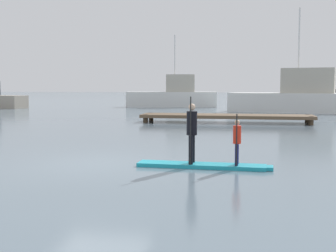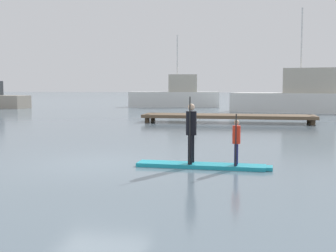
# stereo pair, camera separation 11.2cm
# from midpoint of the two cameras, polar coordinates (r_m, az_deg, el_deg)

# --- Properties ---
(ground_plane) EXTENTS (240.00, 240.00, 0.00)m
(ground_plane) POSITION_cam_midpoint_polar(r_m,az_deg,el_deg) (12.99, -8.53, -4.60)
(ground_plane) COLOR slate
(paddleboard_near) EXTENTS (3.58, 0.75, 0.10)m
(paddleboard_near) POSITION_cam_midpoint_polar(r_m,az_deg,el_deg) (12.26, 4.20, -4.90)
(paddleboard_near) COLOR #1E9EB2
(paddleboard_near) RESTS_ON ground
(paddler_adult) EXTENTS (0.29, 0.50, 1.78)m
(paddler_adult) POSITION_cam_midpoint_polar(r_m,az_deg,el_deg) (12.18, 2.70, -0.40)
(paddler_adult) COLOR black
(paddler_adult) RESTS_ON paddleboard_near
(paddler_child_solo) EXTENTS (0.22, 0.41, 1.34)m
(paddler_child_solo) POSITION_cam_midpoint_polar(r_m,az_deg,el_deg) (12.06, 8.26, -1.67)
(paddler_child_solo) COLOR #19194C
(paddler_child_solo) RESTS_ON paddleboard_near
(fishing_boat_white_large) EXTENTS (13.00, 6.10, 8.21)m
(fishing_boat_white_large) POSITION_cam_midpoint_polar(r_m,az_deg,el_deg) (38.17, 17.03, 3.39)
(fishing_boat_white_large) COLOR silver
(fishing_boat_white_large) RESTS_ON ground
(trawler_grey_distant) EXTENTS (8.96, 3.41, 7.00)m
(trawler_grey_distant) POSITION_cam_midpoint_polar(r_m,az_deg,el_deg) (45.35, 0.60, 3.75)
(trawler_grey_distant) COLOR silver
(trawler_grey_distant) RESTS_ON ground
(floating_dock) EXTENTS (9.81, 2.14, 0.46)m
(floating_dock) POSITION_cam_midpoint_polar(r_m,az_deg,el_deg) (26.77, 7.11, 1.20)
(floating_dock) COLOR brown
(floating_dock) RESTS_ON ground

